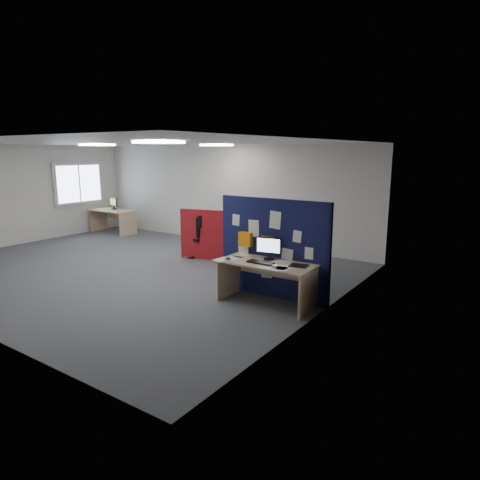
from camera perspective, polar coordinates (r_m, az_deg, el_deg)
The scene contains 18 objects.
floor at distance 9.67m, azimuth -14.40°, elevation -3.76°, with size 9.00×9.00×0.00m, color #4B4D52.
ceiling at distance 9.33m, azimuth -15.27°, elevation 12.43°, with size 9.00×7.00×0.02m, color white.
wall_back at distance 11.98m, azimuth -2.07°, elevation 6.13°, with size 9.00×0.02×2.70m, color silver.
wall_left at distance 13.13m, azimuth -27.92°, elevation 5.27°, with size 0.02×7.00×2.70m, color silver.
wall_right at distance 6.72m, azimuth 11.32°, elevation 1.44°, with size 0.02×7.00×2.70m, color silver.
window at distance 14.10m, azimuth -20.68°, elevation 7.06°, with size 0.06×1.70×1.30m.
ceiling_lights at distance 9.54m, azimuth -10.82°, elevation 12.43°, with size 4.10×4.10×0.04m.
navy_divider at distance 7.42m, azimuth 4.35°, elevation -1.19°, with size 2.11×0.30×1.74m.
main_desk at distance 7.15m, azimuth 3.67°, elevation -4.31°, with size 1.61×0.71×0.73m.
monitor_main at distance 7.20m, azimuth 3.90°, elevation -0.97°, with size 0.43×0.18×0.38m.
keyboard at distance 7.02m, azimuth 2.77°, elevation -3.00°, with size 0.45×0.18×0.03m, color black.
mouse at distance 6.80m, azimuth 4.72°, elevation -3.49°, with size 0.10×0.06×0.03m, color #9A9A9F.
paper_tray at distance 6.90m, azimuth 7.82°, elevation -3.40°, with size 0.28×0.22×0.01m, color black.
red_divider at distance 10.02m, azimuth -3.79°, elevation 0.57°, with size 1.54×0.47×1.19m.
second_desk at distance 13.98m, azimuth -16.51°, elevation 3.15°, with size 1.47×0.73×0.73m.
monitor_second at distance 14.01m, azimuth -16.52°, elevation 4.76°, with size 0.40×0.18×0.37m.
office_chair at distance 10.28m, azimuth -5.19°, elevation 0.85°, with size 0.69×0.66×1.03m.
desk_papers at distance 7.12m, azimuth 2.29°, elevation -2.87°, with size 1.38×0.87×0.00m.
Camera 1 is at (7.06, -6.10, 2.53)m, focal length 32.00 mm.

